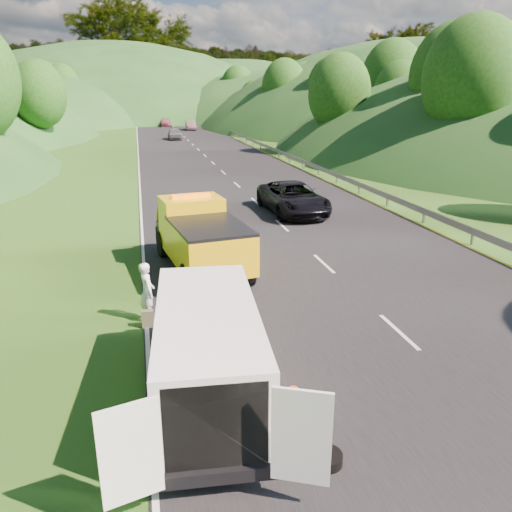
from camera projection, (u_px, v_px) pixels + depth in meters
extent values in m
plane|color=#38661E|center=(277.00, 313.00, 15.22)|extent=(320.00, 320.00, 0.00)
cube|color=black|center=(205.00, 156.00, 52.88)|extent=(14.00, 200.00, 0.02)
cube|color=gray|center=(247.00, 143.00, 66.01)|extent=(0.06, 140.00, 1.52)
cylinder|color=black|center=(163.00, 244.00, 20.31)|extent=(0.52, 1.11, 1.07)
cylinder|color=black|center=(211.00, 239.00, 21.01)|extent=(0.52, 1.11, 1.07)
cylinder|color=black|center=(189.00, 279.00, 16.52)|extent=(0.52, 1.11, 1.07)
cylinder|color=black|center=(246.00, 271.00, 17.23)|extent=(0.52, 1.11, 1.07)
cube|color=yellow|center=(192.00, 223.00, 19.54)|extent=(2.52, 2.02, 2.03)
cube|color=yellow|center=(209.00, 246.00, 17.49)|extent=(2.85, 3.93, 1.39)
cube|color=black|center=(209.00, 225.00, 17.26)|extent=(2.85, 3.93, 0.11)
cube|color=black|center=(185.00, 229.00, 20.85)|extent=(2.30, 1.58, 0.75)
cube|color=black|center=(182.00, 230.00, 21.49)|extent=(2.25, 0.54, 0.53)
cube|color=yellow|center=(182.00, 211.00, 20.97)|extent=(2.24, 1.14, 1.17)
cube|color=orange|center=(191.00, 196.00, 19.20)|extent=(1.52, 0.48, 0.17)
cube|color=black|center=(187.00, 210.00, 20.08)|extent=(2.02, 0.38, 0.96)
cylinder|color=black|center=(169.00, 351.00, 12.20)|extent=(0.36, 0.82, 0.80)
cylinder|color=black|center=(241.00, 346.00, 12.44)|extent=(0.36, 0.82, 0.80)
cylinder|color=black|center=(164.00, 442.00, 9.02)|extent=(0.36, 0.82, 0.80)
cylinder|color=black|center=(262.00, 433.00, 9.26)|extent=(0.36, 0.82, 0.80)
cube|color=white|center=(208.00, 349.00, 10.34)|extent=(2.47, 5.32, 1.84)
cube|color=white|center=(203.00, 312.00, 13.04)|extent=(2.06, 1.06, 0.99)
cube|color=black|center=(202.00, 287.00, 12.60)|extent=(1.86, 0.49, 0.83)
cube|color=black|center=(216.00, 426.00, 7.96)|extent=(1.69, 0.24, 1.59)
cube|color=white|center=(130.00, 453.00, 7.36)|extent=(0.93, 0.30, 1.69)
cube|color=white|center=(301.00, 437.00, 7.71)|extent=(0.88, 0.45, 1.69)
cube|color=black|center=(218.00, 476.00, 8.14)|extent=(1.99, 0.32, 0.25)
imported|color=white|center=(149.00, 320.00, 14.76)|extent=(0.58, 0.72, 1.77)
imported|color=#D3C070|center=(196.00, 338.00, 13.68)|extent=(0.48, 0.40, 0.91)
imported|color=black|center=(291.00, 470.00, 8.90)|extent=(1.11, 0.73, 1.61)
cube|color=#53513E|center=(148.00, 319.00, 14.24)|extent=(0.33, 0.20, 0.52)
cylinder|color=black|center=(326.00, 464.00, 9.05)|extent=(0.59, 0.59, 0.20)
imported|color=black|center=(293.00, 213.00, 27.81)|extent=(3.01, 6.14, 1.68)
imported|color=#4F4F54|center=(175.00, 140.00, 70.90)|extent=(1.86, 4.62, 1.58)
imported|color=brown|center=(191.00, 130.00, 88.86)|extent=(1.67, 4.77, 1.57)
imported|color=#964B57|center=(166.00, 126.00, 98.03)|extent=(2.11, 5.19, 1.51)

